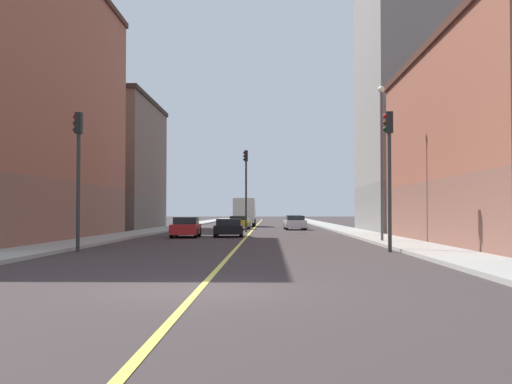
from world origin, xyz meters
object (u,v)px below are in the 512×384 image
at_px(car_blue, 293,221).
at_px(traffic_light_median_far, 246,180).
at_px(car_yellow, 239,223).
at_px(car_black, 229,228).
at_px(building_right_midblock, 93,165).
at_px(car_silver, 295,223).
at_px(building_left_mid, 434,98).
at_px(traffic_light_left_near, 389,161).
at_px(box_truck, 245,212).
at_px(street_lamp_left_near, 382,148).
at_px(car_red, 186,227).
at_px(traffic_light_right_near, 78,161).

bearing_deg(car_blue, traffic_light_median_far, -106.56).
bearing_deg(car_yellow, car_black, -89.56).
distance_m(building_right_midblock, car_black, 23.36).
bearing_deg(car_silver, car_yellow, 160.29).
relative_size(car_silver, car_blue, 1.04).
relative_size(building_left_mid, building_right_midblock, 1.34).
distance_m(building_left_mid, traffic_light_left_near, 28.98).
bearing_deg(car_silver, box_truck, 112.31).
xyz_separation_m(traffic_light_median_far, car_silver, (4.32, 6.75, -3.66)).
distance_m(traffic_light_left_near, traffic_light_median_far, 26.77).
height_order(street_lamp_left_near, box_truck, street_lamp_left_near).
distance_m(street_lamp_left_near, car_red, 14.55).
relative_size(building_left_mid, car_yellow, 5.01).
xyz_separation_m(traffic_light_left_near, box_truck, (-7.82, 45.19, -2.16)).
distance_m(street_lamp_left_near, car_yellow, 28.74).
xyz_separation_m(street_lamp_left_near, car_yellow, (-8.93, 26.95, -4.47)).
distance_m(traffic_light_right_near, car_silver, 34.39).
bearing_deg(traffic_light_left_near, car_silver, 94.64).
relative_size(traffic_light_median_far, car_red, 1.57).
bearing_deg(traffic_light_median_far, car_silver, 57.38).
distance_m(building_left_mid, car_black, 22.25).
relative_size(car_yellow, box_truck, 0.68).
distance_m(building_right_midblock, traffic_light_left_near, 40.49).
height_order(car_blue, car_black, car_blue).
bearing_deg(street_lamp_left_near, car_silver, 98.31).
bearing_deg(building_right_midblock, car_silver, -4.06).
relative_size(traffic_light_right_near, car_red, 1.37).
distance_m(building_left_mid, car_silver, 16.69).
xyz_separation_m(car_blue, box_truck, (-5.33, 4.31, 1.02)).
bearing_deg(street_lamp_left_near, car_blue, 96.00).
height_order(building_left_mid, traffic_light_right_near, building_left_mid).
height_order(traffic_light_left_near, box_truck, traffic_light_left_near).
height_order(car_silver, car_blue, car_silver).
bearing_deg(traffic_light_right_near, building_left_mid, 50.47).
height_order(car_red, car_silver, car_red).
bearing_deg(traffic_light_left_near, car_red, 124.77).
distance_m(car_yellow, car_blue, 8.39).
xyz_separation_m(street_lamp_left_near, car_silver, (-3.66, 25.07, -4.44)).
height_order(building_right_midblock, traffic_light_right_near, building_right_midblock).
bearing_deg(building_right_midblock, traffic_light_right_near, -75.54).
distance_m(traffic_light_median_far, box_truck, 19.55).
xyz_separation_m(street_lamp_left_near, car_black, (-8.79, 8.71, -4.51)).
distance_m(street_lamp_left_near, car_silver, 25.72).
xyz_separation_m(street_lamp_left_near, car_red, (-11.55, 7.65, -4.44)).
bearing_deg(traffic_light_median_far, street_lamp_left_near, -66.46).
bearing_deg(car_yellow, car_red, -97.73).
height_order(building_right_midblock, car_silver, building_right_midblock).
distance_m(building_right_midblock, car_blue, 21.36).
distance_m(traffic_light_left_near, traffic_light_right_near, 13.16).
bearing_deg(car_red, building_right_midblock, 121.21).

